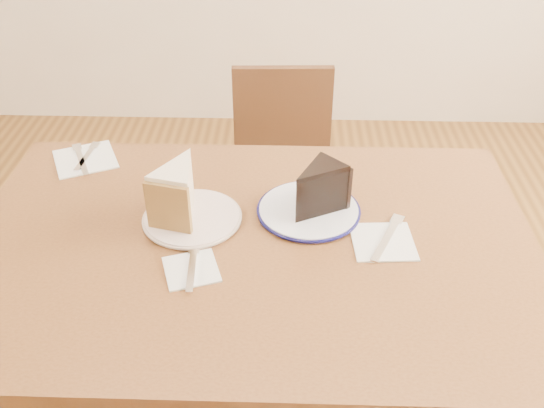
% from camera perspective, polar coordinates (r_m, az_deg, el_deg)
% --- Properties ---
extents(table, '(1.20, 0.80, 0.75)m').
position_cam_1_polar(table, '(1.34, -1.94, -6.77)').
color(table, '#4A2A14').
rests_on(table, ground).
extents(chair_far, '(0.40, 0.40, 0.79)m').
position_cam_1_polar(chair_far, '(2.04, 1.02, 2.34)').
color(chair_far, '#321B0F').
rests_on(chair_far, ground).
extents(plate_cream, '(0.21, 0.21, 0.01)m').
position_cam_1_polar(plate_cream, '(1.33, -7.51, -1.32)').
color(plate_cream, silver).
rests_on(plate_cream, table).
extents(plate_navy, '(0.22, 0.22, 0.01)m').
position_cam_1_polar(plate_navy, '(1.35, 3.46, -0.60)').
color(plate_navy, white).
rests_on(plate_navy, table).
extents(carrot_cake, '(0.12, 0.15, 0.11)m').
position_cam_1_polar(carrot_cake, '(1.32, -8.54, 1.32)').
color(carrot_cake, '#F7E7CC').
rests_on(carrot_cake, plate_cream).
extents(chocolate_cake, '(0.14, 0.14, 0.10)m').
position_cam_1_polar(chocolate_cake, '(1.31, 4.08, 1.03)').
color(chocolate_cake, black).
rests_on(chocolate_cake, plate_navy).
extents(napkin_cream, '(0.13, 0.13, 0.00)m').
position_cam_1_polar(napkin_cream, '(1.21, -7.60, -6.13)').
color(napkin_cream, white).
rests_on(napkin_cream, table).
extents(napkin_navy, '(0.13, 0.13, 0.00)m').
position_cam_1_polar(napkin_navy, '(1.29, 10.41, -3.51)').
color(napkin_navy, white).
rests_on(napkin_navy, table).
extents(napkin_spare, '(0.19, 0.19, 0.00)m').
position_cam_1_polar(napkin_spare, '(1.61, -17.17, 4.05)').
color(napkin_spare, white).
rests_on(napkin_spare, table).
extents(fork_cream, '(0.02, 0.14, 0.00)m').
position_cam_1_polar(fork_cream, '(1.21, -7.54, -5.97)').
color(fork_cream, silver).
rests_on(fork_cream, napkin_cream).
extents(knife_navy, '(0.09, 0.16, 0.00)m').
position_cam_1_polar(knife_navy, '(1.29, 10.78, -3.14)').
color(knife_navy, silver).
rests_on(knife_navy, napkin_navy).
extents(fork_spare, '(0.03, 0.14, 0.00)m').
position_cam_1_polar(fork_spare, '(1.61, -17.05, 4.30)').
color(fork_spare, silver).
rests_on(fork_spare, napkin_spare).
extents(knife_spare, '(0.08, 0.15, 0.00)m').
position_cam_1_polar(knife_spare, '(1.60, -17.52, 4.01)').
color(knife_spare, silver).
rests_on(knife_spare, napkin_spare).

